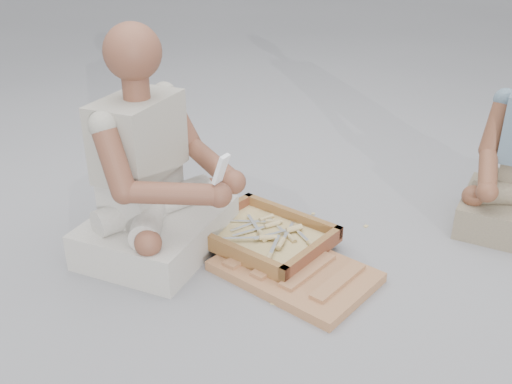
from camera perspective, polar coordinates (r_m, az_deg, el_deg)
The scene contains 29 objects.
ground at distance 2.23m, azimuth -1.06°, elevation -7.61°, with size 60.00×60.00×0.00m, color gray.
carved_panel at distance 2.18m, azimuth 3.87°, elevation -7.94°, with size 0.57×0.38×0.04m, color #8D5F36.
tool_tray at distance 2.32m, azimuth 0.84°, elevation -4.42°, with size 0.53×0.44×0.06m.
chisel_0 at distance 2.37m, azimuth 1.15°, elevation -3.42°, with size 0.12×0.20×0.02m.
chisel_1 at distance 2.25m, azimuth 2.64°, elevation -4.90°, with size 0.07×0.22×0.02m.
chisel_2 at distance 2.27m, azimuth 0.68°, elevation -4.57°, with size 0.19×0.14×0.02m.
chisel_3 at distance 2.33m, azimuth 3.37°, elevation -3.75°, with size 0.12×0.20×0.02m.
chisel_4 at distance 2.41m, azimuth 1.29°, elevation -3.00°, with size 0.20×0.13×0.02m.
chisel_5 at distance 2.43m, azimuth 0.62°, elevation -2.78°, with size 0.09×0.21×0.02m.
chisel_6 at distance 2.32m, azimuth 0.46°, elevation -4.15°, with size 0.18×0.15×0.02m.
chisel_7 at distance 2.26m, azimuth 5.48°, elevation -5.13°, with size 0.20×0.13×0.02m.
chisel_8 at distance 2.31m, azimuth 3.21°, elevation -4.37°, with size 0.20×0.13×0.02m.
chisel_9 at distance 2.15m, azimuth 1.33°, elevation -6.49°, with size 0.09×0.21×0.02m.
chisel_10 at distance 2.33m, azimuth 3.35°, elevation -3.83°, with size 0.13×0.19×0.02m.
wood_chip_0 at distance 2.10m, azimuth 2.29°, elevation -9.93°, with size 0.02×0.01×0.00m, color #DBC881.
wood_chip_1 at distance 2.62m, azimuth -4.00°, elevation -2.08°, with size 0.02×0.01×0.00m, color #DBC881.
wood_chip_2 at distance 2.36m, azimuth 1.14°, elevation -5.50°, with size 0.02×0.01×0.00m, color #DBC881.
wood_chip_3 at distance 2.32m, azimuth -9.68°, elevation -6.44°, with size 0.02×0.01×0.00m, color #DBC881.
wood_chip_4 at distance 2.05m, azimuth 1.77°, elevation -11.06°, with size 0.02×0.01×0.00m, color #DBC881.
wood_chip_5 at distance 2.38m, azimuth -3.69°, elevation -5.22°, with size 0.02×0.01×0.00m, color #DBC881.
wood_chip_6 at distance 2.27m, azimuth -3.89°, elevation -6.96°, with size 0.02×0.01×0.00m, color #DBC881.
wood_chip_7 at distance 2.08m, azimuth 2.19°, elevation -10.42°, with size 0.02×0.01×0.00m, color #DBC881.
wood_chip_8 at distance 2.20m, azimuth 0.54°, elevation -7.99°, with size 0.02×0.01×0.00m, color #DBC881.
wood_chip_9 at distance 2.59m, azimuth 4.46°, elevation -2.49°, with size 0.02×0.01×0.00m, color #DBC881.
wood_chip_10 at distance 2.62m, azimuth 5.73°, elevation -2.19°, with size 0.02×0.01×0.00m, color #DBC881.
wood_chip_11 at distance 2.56m, azimuth 6.09°, elevation -2.92°, with size 0.02×0.01×0.00m, color #DBC881.
wood_chip_12 at distance 2.55m, azimuth 10.94°, elevation -3.37°, with size 0.02×0.01×0.00m, color #DBC881.
craftsman at distance 2.25m, azimuth -10.34°, elevation 1.28°, with size 0.65×0.65×0.90m.
mobile_phone at distance 2.00m, azimuth -3.53°, elevation 2.31°, with size 0.06×0.05×0.11m.
Camera 1 is at (1.05, -1.52, 1.24)m, focal length 40.00 mm.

